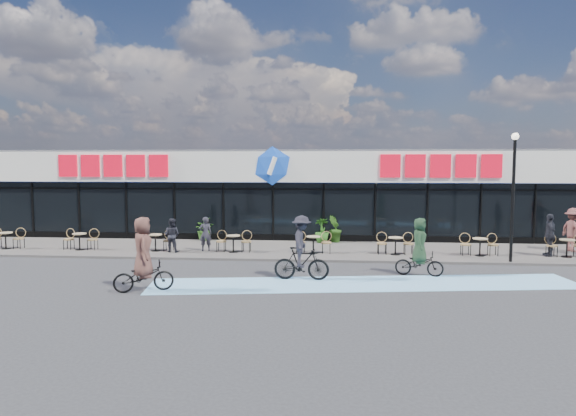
% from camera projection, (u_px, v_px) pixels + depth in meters
% --- Properties ---
extents(ground, '(120.00, 120.00, 0.00)m').
position_uv_depth(ground, '(251.00, 272.00, 18.60)').
color(ground, '#28282B').
rests_on(ground, ground).
extents(sidewalk, '(44.00, 5.00, 0.10)m').
position_uv_depth(sidewalk, '(267.00, 250.00, 23.06)').
color(sidewalk, '#4F4B46').
rests_on(sidewalk, ground).
extents(bike_lane, '(14.17, 4.13, 0.01)m').
position_uv_depth(bike_lane, '(365.00, 284.00, 16.77)').
color(bike_lane, '#70ABD4').
rests_on(bike_lane, ground).
extents(building, '(30.60, 6.57, 4.75)m').
position_uv_depth(building, '(279.00, 192.00, 28.25)').
color(building, black).
rests_on(building, ground).
extents(lamp_post, '(0.28, 0.28, 4.99)m').
position_uv_depth(lamp_post, '(513.00, 185.00, 19.76)').
color(lamp_post, black).
rests_on(lamp_post, sidewalk).
extents(bistro_set_0, '(1.54, 0.62, 0.90)m').
position_uv_depth(bistro_set_0, '(7.00, 238.00, 23.08)').
color(bistro_set_0, tan).
rests_on(bistro_set_0, sidewalk).
extents(bistro_set_1, '(1.54, 0.62, 0.90)m').
position_uv_depth(bistro_set_1, '(81.00, 239.00, 22.78)').
color(bistro_set_1, tan).
rests_on(bistro_set_1, sidewalk).
extents(bistro_set_2, '(1.54, 0.62, 0.90)m').
position_uv_depth(bistro_set_2, '(156.00, 240.00, 22.48)').
color(bistro_set_2, tan).
rests_on(bistro_set_2, sidewalk).
extents(bistro_set_3, '(1.54, 0.62, 0.90)m').
position_uv_depth(bistro_set_3, '(234.00, 241.00, 22.19)').
color(bistro_set_3, tan).
rests_on(bistro_set_3, sidewalk).
extents(bistro_set_4, '(1.54, 0.62, 0.90)m').
position_uv_depth(bistro_set_4, '(313.00, 242.00, 21.89)').
color(bistro_set_4, tan).
rests_on(bistro_set_4, sidewalk).
extents(bistro_set_5, '(1.54, 0.62, 0.90)m').
position_uv_depth(bistro_set_5, '(395.00, 243.00, 21.60)').
color(bistro_set_5, tan).
rests_on(bistro_set_5, sidewalk).
extents(bistro_set_6, '(1.54, 0.62, 0.90)m').
position_uv_depth(bistro_set_6, '(479.00, 245.00, 21.30)').
color(bistro_set_6, tan).
rests_on(bistro_set_6, sidewalk).
extents(bistro_set_7, '(1.54, 0.62, 0.90)m').
position_uv_depth(bistro_set_7, '(566.00, 246.00, 21.00)').
color(bistro_set_7, tan).
rests_on(bistro_set_7, sidewalk).
extents(potted_plant_left, '(1.29, 1.25, 1.09)m').
position_uv_depth(potted_plant_left, '(203.00, 229.00, 25.48)').
color(potted_plant_left, '#295719').
rests_on(potted_plant_left, sidewalk).
extents(potted_plant_mid, '(0.84, 0.84, 1.19)m').
position_uv_depth(potted_plant_mid, '(322.00, 230.00, 24.77)').
color(potted_plant_mid, '#255718').
rests_on(potted_plant_mid, sidewalk).
extents(potted_plant_right, '(0.59, 0.73, 1.33)m').
position_uv_depth(potted_plant_right, '(335.00, 229.00, 24.81)').
color(potted_plant_right, '#2A5418').
rests_on(potted_plant_right, sidewalk).
extents(patron_left, '(0.63, 0.50, 1.51)m').
position_uv_depth(patron_left, '(205.00, 234.00, 22.36)').
color(patron_left, black).
rests_on(patron_left, sidewalk).
extents(patron_right, '(0.79, 0.66, 1.47)m').
position_uv_depth(patron_right, '(172.00, 235.00, 22.11)').
color(patron_right, black).
rests_on(patron_right, sidewalk).
extents(pedestrian_a, '(0.54, 1.08, 1.77)m').
position_uv_depth(pedestrian_a, '(549.00, 235.00, 21.12)').
color(pedestrian_a, black).
rests_on(pedestrian_a, sidewalk).
extents(pedestrian_b, '(1.03, 1.38, 1.90)m').
position_uv_depth(pedestrian_b, '(573.00, 230.00, 22.27)').
color(pedestrian_b, brown).
rests_on(pedestrian_b, sidewalk).
extents(cyclist_a, '(1.88, 1.14, 2.19)m').
position_uv_depth(cyclist_a, '(302.00, 252.00, 17.25)').
color(cyclist_a, black).
rests_on(cyclist_a, ground).
extents(cyclist_b, '(1.74, 0.92, 2.04)m').
position_uv_depth(cyclist_b, '(419.00, 254.00, 17.89)').
color(cyclist_b, black).
rests_on(cyclist_b, ground).
extents(cyclist_c, '(1.91, 1.28, 2.31)m').
position_uv_depth(cyclist_c, '(143.00, 262.00, 15.69)').
color(cyclist_c, black).
rests_on(cyclist_c, ground).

